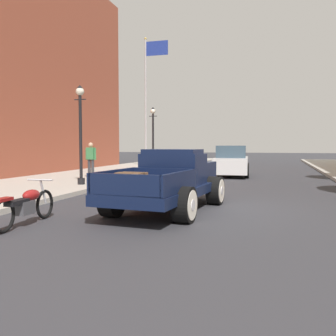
{
  "coord_description": "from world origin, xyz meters",
  "views": [
    {
      "loc": [
        1.8,
        -9.87,
        1.7
      ],
      "look_at": [
        -1.27,
        0.83,
        1.0
      ],
      "focal_mm": 39.77,
      "sensor_mm": 36.0,
      "label": 1
    }
  ],
  "objects_px": {
    "pedestrian_sidewalk_left": "(91,158)",
    "street_lamp_far": "(153,133)",
    "street_lamp_near": "(80,127)",
    "flagpole": "(149,88)",
    "hotrod_truck_navy": "(172,180)",
    "car_background_white": "(231,162)",
    "motorcycle_parked": "(26,205)"
  },
  "relations": [
    {
      "from": "motorcycle_parked",
      "to": "pedestrian_sidewalk_left",
      "type": "height_order",
      "value": "pedestrian_sidewalk_left"
    },
    {
      "from": "motorcycle_parked",
      "to": "flagpole",
      "type": "height_order",
      "value": "flagpole"
    },
    {
      "from": "hotrod_truck_navy",
      "to": "street_lamp_far",
      "type": "height_order",
      "value": "street_lamp_far"
    },
    {
      "from": "street_lamp_far",
      "to": "flagpole",
      "type": "height_order",
      "value": "flagpole"
    },
    {
      "from": "motorcycle_parked",
      "to": "street_lamp_far",
      "type": "height_order",
      "value": "street_lamp_far"
    },
    {
      "from": "hotrod_truck_navy",
      "to": "street_lamp_far",
      "type": "distance_m",
      "value": 13.25
    },
    {
      "from": "hotrod_truck_navy",
      "to": "street_lamp_far",
      "type": "xyz_separation_m",
      "value": [
        -4.59,
        12.32,
        1.63
      ]
    },
    {
      "from": "motorcycle_parked",
      "to": "car_background_white",
      "type": "relative_size",
      "value": 0.48
    },
    {
      "from": "street_lamp_far",
      "to": "flagpole",
      "type": "relative_size",
      "value": 0.42
    },
    {
      "from": "street_lamp_far",
      "to": "motorcycle_parked",
      "type": "bearing_deg",
      "value": -81.79
    },
    {
      "from": "car_background_white",
      "to": "flagpole",
      "type": "bearing_deg",
      "value": 141.43
    },
    {
      "from": "hotrod_truck_navy",
      "to": "flagpole",
      "type": "xyz_separation_m",
      "value": [
        -6.13,
        16.01,
        5.02
      ]
    },
    {
      "from": "street_lamp_far",
      "to": "flagpole",
      "type": "bearing_deg",
      "value": 112.64
    },
    {
      "from": "motorcycle_parked",
      "to": "street_lamp_near",
      "type": "height_order",
      "value": "street_lamp_near"
    },
    {
      "from": "pedestrian_sidewalk_left",
      "to": "flagpole",
      "type": "bearing_deg",
      "value": 92.74
    },
    {
      "from": "hotrod_truck_navy",
      "to": "pedestrian_sidewalk_left",
      "type": "bearing_deg",
      "value": 132.08
    },
    {
      "from": "motorcycle_parked",
      "to": "pedestrian_sidewalk_left",
      "type": "relative_size",
      "value": 1.29
    },
    {
      "from": "pedestrian_sidewalk_left",
      "to": "street_lamp_far",
      "type": "bearing_deg",
      "value": 79.94
    },
    {
      "from": "flagpole",
      "to": "street_lamp_far",
      "type": "bearing_deg",
      "value": -67.36
    },
    {
      "from": "car_background_white",
      "to": "street_lamp_near",
      "type": "bearing_deg",
      "value": -124.55
    },
    {
      "from": "hotrod_truck_navy",
      "to": "motorcycle_parked",
      "type": "distance_m",
      "value": 3.72
    },
    {
      "from": "car_background_white",
      "to": "flagpole",
      "type": "distance_m",
      "value": 9.7
    },
    {
      "from": "hotrod_truck_navy",
      "to": "street_lamp_near",
      "type": "xyz_separation_m",
      "value": [
        -4.65,
        3.54,
        1.63
      ]
    },
    {
      "from": "street_lamp_near",
      "to": "street_lamp_far",
      "type": "height_order",
      "value": "same"
    },
    {
      "from": "street_lamp_near",
      "to": "flagpole",
      "type": "bearing_deg",
      "value": 96.76
    },
    {
      "from": "car_background_white",
      "to": "pedestrian_sidewalk_left",
      "type": "bearing_deg",
      "value": -142.96
    },
    {
      "from": "motorcycle_parked",
      "to": "car_background_white",
      "type": "height_order",
      "value": "car_background_white"
    },
    {
      "from": "pedestrian_sidewalk_left",
      "to": "flagpole",
      "type": "distance_m",
      "value": 10.81
    },
    {
      "from": "motorcycle_parked",
      "to": "car_background_white",
      "type": "bearing_deg",
      "value": 78.5
    },
    {
      "from": "hotrod_truck_navy",
      "to": "street_lamp_near",
      "type": "height_order",
      "value": "street_lamp_near"
    },
    {
      "from": "hotrod_truck_navy",
      "to": "car_background_white",
      "type": "bearing_deg",
      "value": 88.06
    },
    {
      "from": "car_background_white",
      "to": "street_lamp_near",
      "type": "height_order",
      "value": "street_lamp_near"
    }
  ]
}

